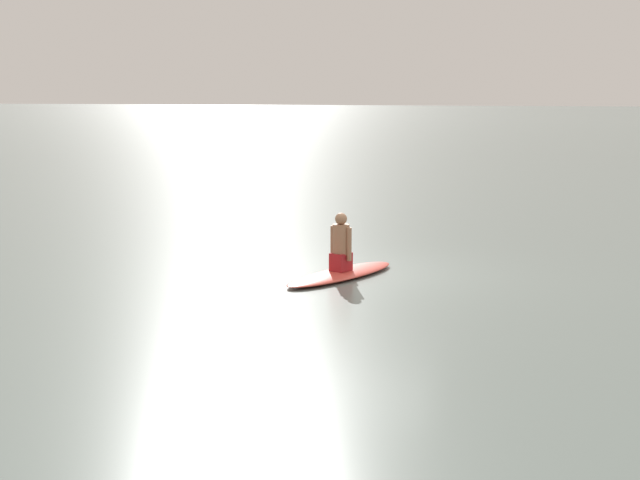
% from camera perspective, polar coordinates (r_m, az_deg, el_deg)
% --- Properties ---
extents(ground_plane, '(400.00, 400.00, 0.00)m').
position_cam_1_polar(ground_plane, '(16.74, 2.92, -2.10)').
color(ground_plane, slate).
extents(surfboard, '(1.83, 2.95, 0.12)m').
position_cam_1_polar(surfboard, '(16.36, 1.32, -2.15)').
color(surfboard, '#D84C3F').
rests_on(surfboard, ground).
extents(person_paddler, '(0.45, 0.43, 1.05)m').
position_cam_1_polar(person_paddler, '(16.26, 1.33, -0.29)').
color(person_paddler, '#A51E23').
rests_on(person_paddler, surfboard).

